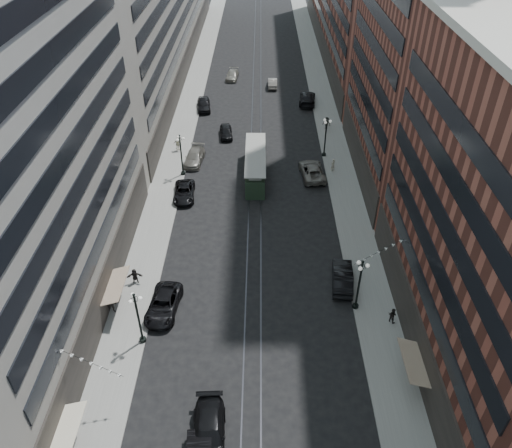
{
  "coord_description": "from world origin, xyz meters",
  "views": [
    {
      "loc": [
        0.5,
        0.47,
        33.06
      ],
      "look_at": [
        0.21,
        37.96,
        5.0
      ],
      "focal_mm": 35.0,
      "sensor_mm": 36.0,
      "label": 1
    }
  ],
  "objects_px": {
    "lamppost_se_mid": "(326,136)",
    "car_9": "(204,104)",
    "lamppost_se_far": "(359,283)",
    "streetcar": "(255,166)",
    "pedestrian_2": "(111,305)",
    "car_8": "(194,157)",
    "car_7": "(184,192)",
    "car_extra_1": "(232,75)",
    "car_10": "(342,277)",
    "pedestrian_9": "(326,123)",
    "pedestrian_8": "(333,165)",
    "pedestrian_6": "(178,144)",
    "lamppost_sw_far": "(138,317)",
    "car_12": "(307,98)",
    "pedestrian_5": "(135,276)",
    "car_2": "(164,305)",
    "car_13": "(226,132)",
    "pedestrian_7": "(392,315)",
    "car_extra_0": "(209,433)",
    "car_11": "(312,171)",
    "car_14": "(273,83)",
    "lamppost_sw_mid": "(181,154)"
  },
  "relations": [
    {
      "from": "lamppost_se_mid",
      "to": "car_9",
      "type": "relative_size",
      "value": 1.1
    },
    {
      "from": "lamppost_se_far",
      "to": "streetcar",
      "type": "relative_size",
      "value": 0.49
    },
    {
      "from": "pedestrian_2",
      "to": "car_8",
      "type": "height_order",
      "value": "pedestrian_2"
    },
    {
      "from": "car_7",
      "to": "car_extra_1",
      "type": "relative_size",
      "value": 1.05
    },
    {
      "from": "car_8",
      "to": "car_10",
      "type": "height_order",
      "value": "car_10"
    },
    {
      "from": "streetcar",
      "to": "pedestrian_9",
      "type": "distance_m",
      "value": 16.71
    },
    {
      "from": "pedestrian_8",
      "to": "pedestrian_9",
      "type": "bearing_deg",
      "value": -122.85
    },
    {
      "from": "lamppost_se_mid",
      "to": "pedestrian_6",
      "type": "xyz_separation_m",
      "value": [
        -19.85,
        1.29,
        -2.0
      ]
    },
    {
      "from": "lamppost_sw_far",
      "to": "car_12",
      "type": "height_order",
      "value": "lamppost_sw_far"
    },
    {
      "from": "pedestrian_5",
      "to": "car_extra_1",
      "type": "distance_m",
      "value": 53.87
    },
    {
      "from": "car_2",
      "to": "pedestrian_5",
      "type": "distance_m",
      "value": 4.78
    },
    {
      "from": "car_12",
      "to": "car_13",
      "type": "xyz_separation_m",
      "value": [
        -12.59,
        -11.92,
        -0.15
      ]
    },
    {
      "from": "car_8",
      "to": "pedestrian_7",
      "type": "relative_size",
      "value": 3.54
    },
    {
      "from": "pedestrian_6",
      "to": "car_extra_0",
      "type": "relative_size",
      "value": 0.33
    },
    {
      "from": "car_13",
      "to": "pedestrian_5",
      "type": "distance_m",
      "value": 31.45
    },
    {
      "from": "car_12",
      "to": "car_extra_0",
      "type": "height_order",
      "value": "car_12"
    },
    {
      "from": "car_11",
      "to": "pedestrian_2",
      "type": "bearing_deg",
      "value": 44.15
    },
    {
      "from": "lamppost_se_far",
      "to": "lamppost_se_mid",
      "type": "xyz_separation_m",
      "value": [
        0.0,
        28.0,
        0.0
      ]
    },
    {
      "from": "car_2",
      "to": "car_13",
      "type": "distance_m",
      "value": 34.38
    },
    {
      "from": "car_extra_0",
      "to": "car_13",
      "type": "bearing_deg",
      "value": 88.43
    },
    {
      "from": "pedestrian_2",
      "to": "pedestrian_8",
      "type": "height_order",
      "value": "pedestrian_2"
    },
    {
      "from": "car_2",
      "to": "pedestrian_7",
      "type": "xyz_separation_m",
      "value": [
        20.05,
        -1.23,
        0.14
      ]
    },
    {
      "from": "pedestrian_5",
      "to": "pedestrian_6",
      "type": "height_order",
      "value": "pedestrian_6"
    },
    {
      "from": "car_12",
      "to": "car_extra_1",
      "type": "bearing_deg",
      "value": -34.36
    },
    {
      "from": "lamppost_sw_far",
      "to": "car_2",
      "type": "xyz_separation_m",
      "value": [
        1.22,
        3.59,
        -2.33
      ]
    },
    {
      "from": "lamppost_sw_far",
      "to": "pedestrian_2",
      "type": "xyz_separation_m",
      "value": [
        -3.3,
        3.23,
        -2.0
      ]
    },
    {
      "from": "car_13",
      "to": "lamppost_sw_far",
      "type": "bearing_deg",
      "value": -103.38
    },
    {
      "from": "lamppost_se_far",
      "to": "car_7",
      "type": "relative_size",
      "value": 1.08
    },
    {
      "from": "pedestrian_8",
      "to": "car_2",
      "type": "bearing_deg",
      "value": 23.1
    },
    {
      "from": "car_extra_0",
      "to": "car_extra_1",
      "type": "xyz_separation_m",
      "value": [
        -1.56,
        69.17,
        -0.11
      ]
    },
    {
      "from": "car_2",
      "to": "car_14",
      "type": "relative_size",
      "value": 1.25
    },
    {
      "from": "car_14",
      "to": "streetcar",
      "type": "bearing_deg",
      "value": 85.8
    },
    {
      "from": "lamppost_se_mid",
      "to": "pedestrian_2",
      "type": "relative_size",
      "value": 2.92
    },
    {
      "from": "lamppost_se_mid",
      "to": "car_extra_1",
      "type": "height_order",
      "value": "lamppost_se_mid"
    },
    {
      "from": "car_extra_1",
      "to": "car_11",
      "type": "bearing_deg",
      "value": -66.0
    },
    {
      "from": "car_9",
      "to": "car_extra_1",
      "type": "xyz_separation_m",
      "value": [
        3.93,
        13.36,
        -0.15
      ]
    },
    {
      "from": "streetcar",
      "to": "car_extra_0",
      "type": "bearing_deg",
      "value": -94.68
    },
    {
      "from": "lamppost_se_far",
      "to": "car_extra_1",
      "type": "distance_m",
      "value": 58.22
    },
    {
      "from": "lamppost_se_far",
      "to": "car_extra_1",
      "type": "xyz_separation_m",
      "value": [
        -13.67,
        56.54,
        -2.38
      ]
    },
    {
      "from": "car_8",
      "to": "pedestrian_6",
      "type": "distance_m",
      "value": 3.95
    },
    {
      "from": "pedestrian_6",
      "to": "lamppost_se_far",
      "type": "bearing_deg",
      "value": 132.83
    },
    {
      "from": "pedestrian_2",
      "to": "car_9",
      "type": "xyz_separation_m",
      "value": [
        4.1,
        43.95,
        -0.24
      ]
    },
    {
      "from": "pedestrian_7",
      "to": "pedestrian_2",
      "type": "bearing_deg",
      "value": 38.35
    },
    {
      "from": "car_7",
      "to": "car_extra_0",
      "type": "bearing_deg",
      "value": -83.69
    },
    {
      "from": "lamppost_se_mid",
      "to": "pedestrian_9",
      "type": "height_order",
      "value": "lamppost_se_mid"
    },
    {
      "from": "streetcar",
      "to": "pedestrian_7",
      "type": "height_order",
      "value": "streetcar"
    },
    {
      "from": "lamppost_sw_mid",
      "to": "lamppost_se_far",
      "type": "xyz_separation_m",
      "value": [
        18.4,
        -23.0,
        0.0
      ]
    },
    {
      "from": "lamppost_se_far",
      "to": "car_extra_0",
      "type": "height_order",
      "value": "lamppost_se_far"
    },
    {
      "from": "car_2",
      "to": "car_12",
      "type": "xyz_separation_m",
      "value": [
        16.24,
        46.11,
        0.12
      ]
    },
    {
      "from": "lamppost_sw_mid",
      "to": "car_8",
      "type": "distance_m",
      "value": 4.18
    }
  ]
}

